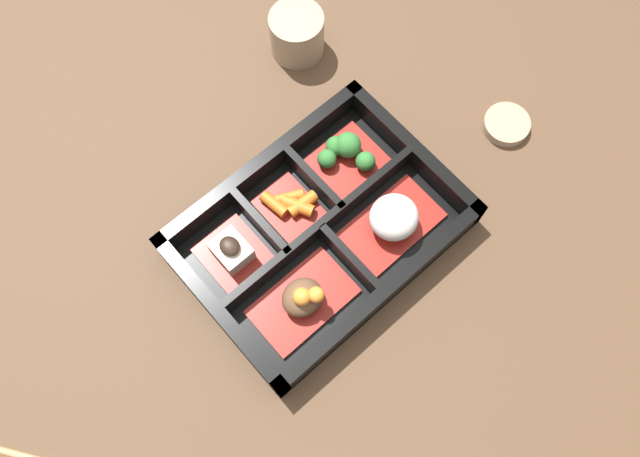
# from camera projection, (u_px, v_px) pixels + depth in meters

# --- Properties ---
(ground_plane) EXTENTS (3.00, 3.00, 0.00)m
(ground_plane) POSITION_uv_depth(u_px,v_px,m) (320.00, 236.00, 0.68)
(ground_plane) COLOR #4C3523
(bento_base) EXTENTS (0.28, 0.20, 0.01)m
(bento_base) POSITION_uv_depth(u_px,v_px,m) (320.00, 235.00, 0.67)
(bento_base) COLOR black
(bento_base) RESTS_ON ground_plane
(bento_rim) EXTENTS (0.28, 0.20, 0.04)m
(bento_rim) POSITION_uv_depth(u_px,v_px,m) (319.00, 229.00, 0.66)
(bento_rim) COLOR black
(bento_rim) RESTS_ON ground_plane
(bowl_rice) EXTENTS (0.11, 0.06, 0.05)m
(bowl_rice) POSITION_uv_depth(u_px,v_px,m) (393.00, 219.00, 0.65)
(bowl_rice) COLOR maroon
(bowl_rice) RESTS_ON bento_base
(bowl_stew) EXTENTS (0.11, 0.06, 0.05)m
(bowl_stew) POSITION_uv_depth(u_px,v_px,m) (303.00, 299.00, 0.63)
(bowl_stew) COLOR maroon
(bowl_stew) RESTS_ON bento_base
(bowl_greens) EXTENTS (0.08, 0.07, 0.03)m
(bowl_greens) POSITION_uv_depth(u_px,v_px,m) (346.00, 154.00, 0.69)
(bowl_greens) COLOR maroon
(bowl_greens) RESTS_ON bento_base
(bowl_carrots) EXTENTS (0.06, 0.07, 0.02)m
(bowl_carrots) POSITION_uv_depth(u_px,v_px,m) (290.00, 206.00, 0.67)
(bowl_carrots) COLOR maroon
(bowl_carrots) RESTS_ON bento_base
(bowl_tofu) EXTENTS (0.06, 0.07, 0.04)m
(bowl_tofu) POSITION_uv_depth(u_px,v_px,m) (232.00, 252.00, 0.65)
(bowl_tofu) COLOR maroon
(bowl_tofu) RESTS_ON bento_base
(tea_cup) EXTENTS (0.06, 0.06, 0.06)m
(tea_cup) POSITION_uv_depth(u_px,v_px,m) (297.00, 33.00, 0.73)
(tea_cup) COLOR gray
(tea_cup) RESTS_ON ground_plane
(sauce_dish) EXTENTS (0.05, 0.05, 0.01)m
(sauce_dish) POSITION_uv_depth(u_px,v_px,m) (506.00, 124.00, 0.72)
(sauce_dish) COLOR gray
(sauce_dish) RESTS_ON ground_plane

